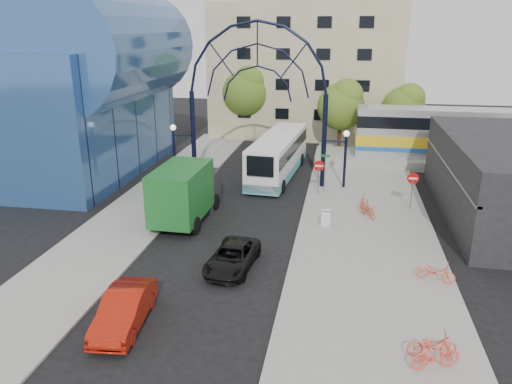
% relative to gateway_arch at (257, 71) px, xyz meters
% --- Properties ---
extents(ground, '(120.00, 120.00, 0.00)m').
position_rel_gateway_arch_xyz_m(ground, '(0.00, -14.00, -8.56)').
color(ground, black).
rests_on(ground, ground).
extents(sidewalk_east, '(8.00, 56.00, 0.12)m').
position_rel_gateway_arch_xyz_m(sidewalk_east, '(8.00, -10.00, -8.50)').
color(sidewalk_east, gray).
rests_on(sidewalk_east, ground).
extents(plaza_west, '(5.00, 50.00, 0.12)m').
position_rel_gateway_arch_xyz_m(plaza_west, '(-6.50, -8.00, -8.50)').
color(plaza_west, gray).
rests_on(plaza_west, ground).
extents(gateway_arch, '(13.64, 0.44, 12.10)m').
position_rel_gateway_arch_xyz_m(gateway_arch, '(0.00, 0.00, 0.00)').
color(gateway_arch, black).
rests_on(gateway_arch, ground).
extents(stop_sign, '(0.80, 0.07, 2.50)m').
position_rel_gateway_arch_xyz_m(stop_sign, '(4.80, -2.00, -6.56)').
color(stop_sign, slate).
rests_on(stop_sign, sidewalk_east).
extents(do_not_enter_sign, '(0.76, 0.07, 2.48)m').
position_rel_gateway_arch_xyz_m(do_not_enter_sign, '(11.00, -4.00, -6.58)').
color(do_not_enter_sign, slate).
rests_on(do_not_enter_sign, sidewalk_east).
extents(street_name_sign, '(0.70, 0.70, 2.80)m').
position_rel_gateway_arch_xyz_m(street_name_sign, '(5.20, -1.40, -6.43)').
color(street_name_sign, slate).
rests_on(street_name_sign, sidewalk_east).
extents(sandwich_board, '(0.55, 0.61, 0.99)m').
position_rel_gateway_arch_xyz_m(sandwich_board, '(5.60, -8.02, -7.81)').
color(sandwich_board, white).
rests_on(sandwich_board, sidewalk_east).
extents(transit_hall, '(16.50, 18.00, 14.50)m').
position_rel_gateway_arch_xyz_m(transit_hall, '(-15.30, 1.00, -1.86)').
color(transit_hall, '#305894').
rests_on(transit_hall, ground).
extents(commercial_block_east, '(6.00, 16.00, 5.00)m').
position_rel_gateway_arch_xyz_m(commercial_block_east, '(16.00, -4.00, -6.06)').
color(commercial_block_east, black).
rests_on(commercial_block_east, ground).
extents(apartment_block, '(20.00, 12.10, 14.00)m').
position_rel_gateway_arch_xyz_m(apartment_block, '(2.00, 20.97, -1.55)').
color(apartment_block, tan).
rests_on(apartment_block, ground).
extents(train_platform, '(32.00, 5.00, 0.80)m').
position_rel_gateway_arch_xyz_m(train_platform, '(20.00, 8.00, -8.16)').
color(train_platform, gray).
rests_on(train_platform, ground).
extents(train_car, '(25.10, 3.05, 4.20)m').
position_rel_gateway_arch_xyz_m(train_car, '(20.00, 8.00, -5.66)').
color(train_car, '#B7B7BC').
rests_on(train_car, train_platform).
extents(tree_north_a, '(4.48, 4.48, 7.00)m').
position_rel_gateway_arch_xyz_m(tree_north_a, '(6.12, 11.93, -3.95)').
color(tree_north_a, '#382314').
rests_on(tree_north_a, ground).
extents(tree_north_b, '(5.12, 5.12, 8.00)m').
position_rel_gateway_arch_xyz_m(tree_north_b, '(-3.88, 15.93, -3.29)').
color(tree_north_b, '#382314').
rests_on(tree_north_b, ground).
extents(tree_north_c, '(4.16, 4.16, 6.50)m').
position_rel_gateway_arch_xyz_m(tree_north_c, '(12.12, 13.93, -4.28)').
color(tree_north_c, '#382314').
rests_on(tree_north_c, ground).
extents(city_bus, '(3.62, 12.13, 3.29)m').
position_rel_gateway_arch_xyz_m(city_bus, '(1.28, 2.63, -6.84)').
color(city_bus, white).
rests_on(city_bus, ground).
extents(green_truck, '(2.93, 7.26, 3.63)m').
position_rel_gateway_arch_xyz_m(green_truck, '(-3.08, -8.02, -6.74)').
color(green_truck, black).
rests_on(green_truck, ground).
extents(black_suv, '(2.39, 4.56, 1.23)m').
position_rel_gateway_arch_xyz_m(black_suv, '(1.22, -14.21, -7.94)').
color(black_suv, black).
rests_on(black_suv, ground).
extents(red_sedan, '(1.98, 4.60, 1.47)m').
position_rel_gateway_arch_xyz_m(red_sedan, '(-1.98, -19.93, -7.82)').
color(red_sedan, '#A4180A').
rests_on(red_sedan, ground).
extents(bike_near_a, '(1.42, 1.84, 0.93)m').
position_rel_gateway_arch_xyz_m(bike_near_a, '(8.18, -6.00, -7.97)').
color(bike_near_a, '#E34E2D').
rests_on(bike_near_a, sidewalk_east).
extents(bike_near_b, '(1.05, 1.90, 1.10)m').
position_rel_gateway_arch_xyz_m(bike_near_b, '(8.01, -5.09, -7.89)').
color(bike_near_b, orange).
rests_on(bike_near_b, sidewalk_east).
extents(bike_far_a, '(1.95, 1.25, 0.97)m').
position_rel_gateway_arch_xyz_m(bike_far_a, '(11.01, -14.01, -7.95)').
color(bike_far_a, '#F15030').
rests_on(bike_far_a, sidewalk_east).
extents(bike_far_b, '(1.90, 1.11, 1.10)m').
position_rel_gateway_arch_xyz_m(bike_far_b, '(9.97, -20.72, -7.88)').
color(bike_far_b, '#F94731').
rests_on(bike_far_b, sidewalk_east).
extents(bike_far_c, '(1.91, 0.94, 0.96)m').
position_rel_gateway_arch_xyz_m(bike_far_c, '(9.96, -20.00, -7.96)').
color(bike_far_c, '#F13B30').
rests_on(bike_far_c, sidewalk_east).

